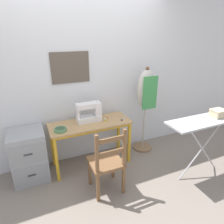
{
  "coord_description": "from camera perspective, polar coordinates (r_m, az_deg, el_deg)",
  "views": [
    {
      "loc": [
        -0.76,
        -2.3,
        1.93
      ],
      "look_at": [
        0.34,
        0.21,
        0.82
      ],
      "focal_mm": 32.0,
      "sensor_mm": 36.0,
      "label": 1
    }
  ],
  "objects": [
    {
      "name": "filing_cabinet",
      "position": [
        3.01,
        -22.58,
        -11.34
      ],
      "size": [
        0.45,
        0.48,
        0.72
      ],
      "color": "#93999E",
      "rests_on": "ground_plane"
    },
    {
      "name": "ironing_board",
      "position": [
        2.9,
        25.59,
        -2.72
      ],
      "size": [
        1.15,
        0.34,
        0.88
      ],
      "color": "#ADB2B7",
      "rests_on": "ground_plane"
    },
    {
      "name": "ground_plane",
      "position": [
        3.1,
        -4.33,
        -16.56
      ],
      "size": [
        14.0,
        14.0,
        0.0
      ],
      "primitive_type": "plane",
      "color": "gray"
    },
    {
      "name": "sewing_table",
      "position": [
        2.94,
        -6.1,
        -4.78
      ],
      "size": [
        1.18,
        0.46,
        0.7
      ],
      "color": "tan",
      "rests_on": "ground_plane"
    },
    {
      "name": "wall_back",
      "position": [
        3.0,
        -8.47,
        9.22
      ],
      "size": [
        10.0,
        0.07,
        2.55
      ],
      "color": "silver",
      "rests_on": "ground_plane"
    },
    {
      "name": "wooden_chair",
      "position": [
        2.54,
        -1.47,
        -14.26
      ],
      "size": [
        0.4,
        0.38,
        0.91
      ],
      "color": "brown",
      "rests_on": "ground_plane"
    },
    {
      "name": "scissors",
      "position": [
        3.0,
        2.99,
        -2.12
      ],
      "size": [
        0.11,
        0.11,
        0.01
      ],
      "color": "silver",
      "rests_on": "sewing_table"
    },
    {
      "name": "sewing_machine",
      "position": [
        2.92,
        -6.31,
        -0.15
      ],
      "size": [
        0.37,
        0.18,
        0.3
      ],
      "color": "white",
      "rests_on": "sewing_table"
    },
    {
      "name": "thread_spool_mid_table",
      "position": [
        3.01,
        -1.48,
        -1.71
      ],
      "size": [
        0.03,
        0.03,
        0.03
      ],
      "color": "orange",
      "rests_on": "sewing_table"
    },
    {
      "name": "fabric_bowl",
      "position": [
        2.74,
        -14.54,
        -4.88
      ],
      "size": [
        0.17,
        0.17,
        0.04
      ],
      "color": "#56895B",
      "rests_on": "sewing_table"
    },
    {
      "name": "dress_form",
      "position": [
        3.24,
        9.65,
        5.04
      ],
      "size": [
        0.32,
        0.32,
        1.43
      ],
      "color": "#846647",
      "rests_on": "ground_plane"
    },
    {
      "name": "thread_spool_near_machine",
      "position": [
        2.94,
        -1.85,
        -2.27
      ],
      "size": [
        0.04,
        0.04,
        0.03
      ],
      "color": "yellow",
      "rests_on": "sewing_table"
    },
    {
      "name": "storage_box",
      "position": [
        3.0,
        28.04,
        -0.28
      ],
      "size": [
        0.19,
        0.15,
        0.1
      ],
      "color": "beige",
      "rests_on": "ironing_board"
    }
  ]
}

